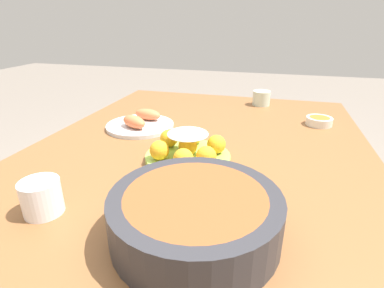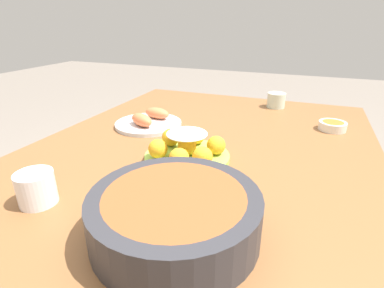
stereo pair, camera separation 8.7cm
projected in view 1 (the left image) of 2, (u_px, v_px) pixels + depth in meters
name	position (u px, v px, depth m)	size (l,w,h in m)	color
dining_table	(196.00, 177.00, 0.94)	(1.48, 1.06, 0.75)	brown
cake_plate	(188.00, 150.00, 0.85)	(0.24, 0.24, 0.09)	#99CC4C
serving_bowl	(195.00, 214.00, 0.55)	(0.32, 0.32, 0.09)	#2D2D33
sauce_bowl	(319.00, 121.00, 1.14)	(0.10, 0.10, 0.03)	silver
seafood_platter	(140.00, 123.00, 1.11)	(0.25, 0.25, 0.06)	silver
cup_near	(42.00, 197.00, 0.62)	(0.08, 0.08, 0.07)	white
cup_far	(261.00, 98.00, 1.39)	(0.08, 0.08, 0.07)	beige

